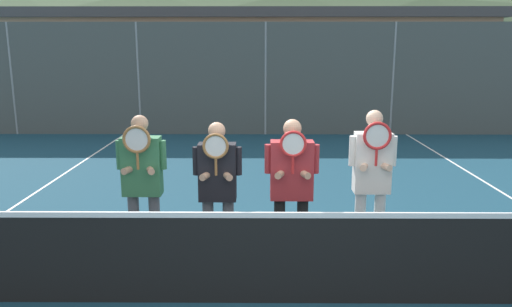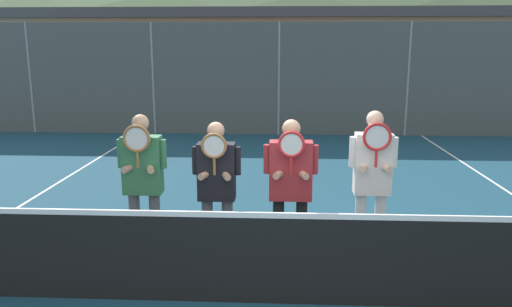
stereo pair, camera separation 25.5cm
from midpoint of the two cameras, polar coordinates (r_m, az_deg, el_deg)
ground_plane at (r=5.33m, az=3.16°, el=-16.71°), size 120.00×120.00×0.00m
hill_distant at (r=54.71m, az=3.03°, el=9.52°), size 110.15×61.19×21.42m
clubhouse_building at (r=21.26m, az=0.42°, el=10.67°), size 19.82×5.50×3.95m
fence_back at (r=14.62m, az=3.14°, el=8.46°), size 22.23×0.06×3.24m
tennis_net at (r=5.11m, az=3.23°, el=-11.77°), size 11.25×0.09×1.07m
court_line_left_sideline at (r=9.09m, az=-24.44°, el=-5.36°), size 0.05×16.00×0.01m
player_leftmost at (r=5.99m, az=-11.63°, el=-2.68°), size 0.58×0.34×1.81m
player_center_left at (r=5.76m, az=-3.25°, el=-3.51°), size 0.56×0.34×1.74m
player_center_right at (r=5.71m, az=5.25°, el=-3.28°), size 0.62×0.34×1.78m
player_rightmost at (r=5.95m, az=14.34°, el=-2.69°), size 0.55×0.34×1.86m
car_far_left at (r=17.82m, az=-18.00°, el=6.22°), size 4.35×1.93×1.75m
car_left_of_center at (r=16.73m, az=-0.68°, el=6.49°), size 4.73×2.00×1.76m
car_center at (r=17.17m, az=17.63°, el=6.22°), size 4.55×2.00×1.88m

